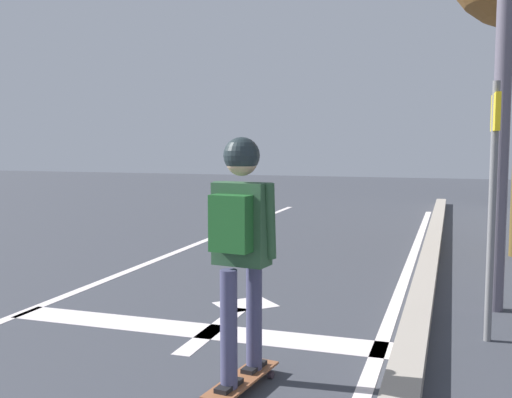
% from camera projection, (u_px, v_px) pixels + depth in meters
% --- Properties ---
extents(lane_line_center, '(0.12, 20.00, 0.01)m').
position_uv_depth(lane_line_center, '(25.00, 312.00, 5.84)').
color(lane_line_center, silver).
rests_on(lane_line_center, ground).
extents(lane_line_curbside, '(0.12, 20.00, 0.01)m').
position_uv_depth(lane_line_curbside, '(379.00, 349.00, 4.78)').
color(lane_line_curbside, silver).
rests_on(lane_line_curbside, ground).
extents(stop_bar, '(3.55, 0.40, 0.01)m').
position_uv_depth(stop_bar, '(192.00, 329.00, 5.28)').
color(stop_bar, silver).
rests_on(stop_bar, ground).
extents(lane_arrow_stem, '(0.16, 1.40, 0.01)m').
position_uv_depth(lane_arrow_stem, '(214.00, 329.00, 5.30)').
color(lane_arrow_stem, silver).
rests_on(lane_arrow_stem, ground).
extents(lane_arrow_head, '(0.71, 0.71, 0.01)m').
position_uv_depth(lane_arrow_head, '(246.00, 304.00, 6.11)').
color(lane_arrow_head, silver).
rests_on(lane_arrow_head, ground).
extents(curb_strip, '(0.24, 24.00, 0.14)m').
position_uv_depth(curb_strip, '(412.00, 344.00, 4.70)').
color(curb_strip, '#A59A8D').
rests_on(curb_strip, ground).
extents(skateboard, '(0.30, 0.78, 0.08)m').
position_uv_depth(skateboard, '(242.00, 380.00, 4.00)').
color(skateboard, brown).
rests_on(skateboard, ground).
extents(skater, '(0.44, 0.61, 1.60)m').
position_uv_depth(skater, '(240.00, 229.00, 3.89)').
color(skater, '#424365').
rests_on(skater, skateboard).
extents(street_sign_post, '(0.06, 0.44, 2.14)m').
position_uv_depth(street_sign_post, '(493.00, 173.00, 4.86)').
color(street_sign_post, slate).
rests_on(street_sign_post, ground).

